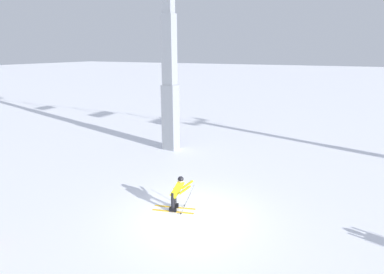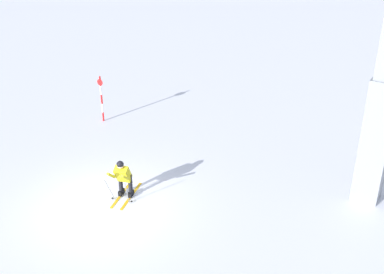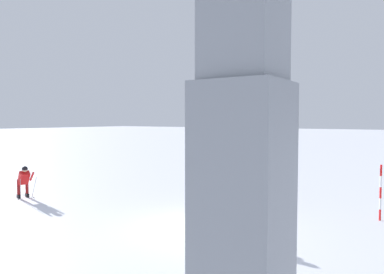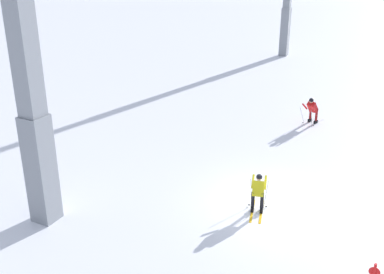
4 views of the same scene
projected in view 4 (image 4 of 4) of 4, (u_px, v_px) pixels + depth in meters
ground_plane at (269, 202)px, 18.34m from camera, size 260.00×260.00×0.00m
skier_carving_main at (258, 191)px, 17.52m from camera, size 1.68×0.95×1.52m
lift_tower_near at (28, 80)px, 15.25m from camera, size 0.81×3.06×12.44m
skier_distant_uphill at (312, 108)px, 25.64m from camera, size 1.86×1.05×1.66m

